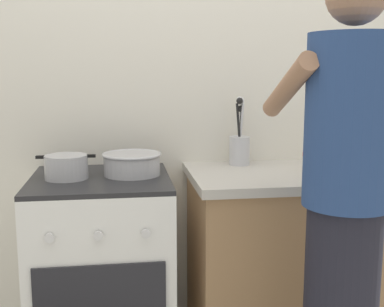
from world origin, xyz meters
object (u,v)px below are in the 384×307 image
Objects in this scene: pot at (66,167)px; utensil_crock at (240,145)px; oil_bottle at (352,152)px; mixing_bowl at (132,163)px; person at (344,216)px; stove_range at (103,275)px; spice_bottle at (307,163)px.

utensil_crock reaches higher than pot.
mixing_bowl is at bearing 174.64° from oil_bottle.
person is at bearing -30.13° from pot.
stove_range is 4.02× the size of oil_bottle.
spice_bottle is at bearing -1.68° from stove_range.
person reaches higher than pot.
pot is 0.75× the size of utensil_crock.
oil_bottle is at bearing -3.04° from stove_range.
utensil_crock is at bearing 103.13° from person.
oil_bottle is at bearing 62.13° from person.
mixing_bowl is 0.79× the size of utensil_crock.
mixing_bowl reaches higher than spice_bottle.
pot is 1.27m from oil_bottle.
utensil_crock is (0.81, 0.21, 0.04)m from pot.
utensil_crock is at bearing 16.98° from stove_range.
spice_bottle is at bearing -4.36° from mixing_bowl.
mixing_bowl is 0.79m from spice_bottle.
mixing_bowl is 1.17× the size of oil_bottle.
spice_bottle is (1.07, -0.02, -0.01)m from pot.
pot is at bearing 149.87° from person.
oil_bottle is (0.99, -0.09, 0.04)m from mixing_bowl.
spice_bottle is (0.79, -0.06, -0.01)m from mixing_bowl.
mixing_bowl is (0.14, 0.03, 0.50)m from stove_range.
person is (0.85, -0.58, 0.41)m from stove_range.
oil_bottle is at bearing -29.94° from utensil_crock.
pot is 0.95× the size of mixing_bowl.
oil_bottle reaches higher than pot.
utensil_crock is 0.53m from oil_bottle.
stove_range is 3.62× the size of pot.
utensil_crock is at bearing 17.97° from mixing_bowl.
pot is 1.15m from person.
stove_range is at bearing 178.32° from spice_bottle.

